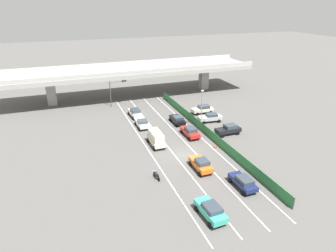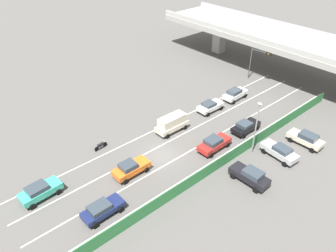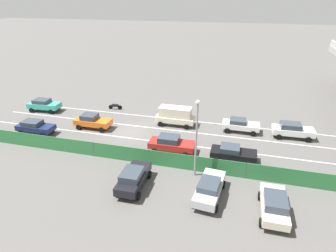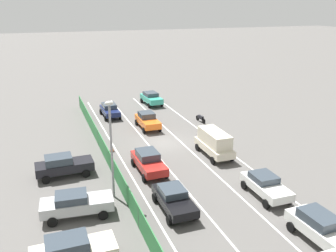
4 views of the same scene
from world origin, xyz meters
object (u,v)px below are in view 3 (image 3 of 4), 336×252
(car_sedan_navy, at_px, (35,126))
(parked_sedan_cream, at_px, (274,204))
(car_hatchback_white, at_px, (240,125))
(motorcycle, at_px, (115,106))
(car_sedan_black, at_px, (233,153))
(parked_sedan_dark, at_px, (133,178))
(parked_wagon_silver, at_px, (209,188))
(traffic_cone, at_px, (116,151))
(street_lamp, at_px, (197,132))
(car_sedan_white, at_px, (292,130))
(car_van_cream, at_px, (175,115))
(car_taxi_teal, at_px, (44,105))
(car_taxi_orange, at_px, (92,121))
(car_sedan_red, at_px, (171,143))

(car_sedan_navy, bearing_deg, parked_sedan_cream, 74.57)
(car_hatchback_white, height_order, motorcycle, car_hatchback_white)
(car_sedan_black, distance_m, car_sedan_navy, 22.35)
(motorcycle, bearing_deg, parked_sedan_dark, 29.23)
(car_sedan_black, relative_size, parked_wagon_silver, 0.92)
(parked_sedan_cream, xyz_separation_m, traffic_cone, (-5.07, -14.73, -0.62))
(traffic_cone, bearing_deg, parked_wagon_silver, 66.55)
(parked_wagon_silver, height_order, street_lamp, street_lamp)
(car_sedan_white, xyz_separation_m, car_hatchback_white, (-0.10, -5.67, -0.08))
(car_sedan_black, bearing_deg, car_van_cream, -132.25)
(car_van_cream, xyz_separation_m, motorcycle, (-2.98, -9.36, -0.84))
(car_sedan_black, xyz_separation_m, parked_wagon_silver, (6.19, -1.42, 0.07))
(car_van_cream, height_order, car_sedan_navy, car_van_cream)
(car_taxi_teal, bearing_deg, car_taxi_orange, 70.20)
(car_sedan_red, bearing_deg, parked_wagon_silver, 36.87)
(car_taxi_teal, bearing_deg, car_sedan_black, 75.86)
(car_sedan_navy, bearing_deg, parked_sedan_dark, 65.68)
(motorcycle, height_order, street_lamp, street_lamp)
(car_van_cream, relative_size, traffic_cone, 6.93)
(car_taxi_orange, height_order, car_hatchback_white, car_taxi_orange)
(parked_sedan_cream, bearing_deg, car_hatchback_white, -168.09)
(street_lamp, bearing_deg, car_hatchback_white, 161.04)
(car_taxi_orange, relative_size, parked_sedan_cream, 0.98)
(car_sedan_red, relative_size, parked_wagon_silver, 0.99)
(motorcycle, height_order, parked_sedan_cream, parked_sedan_cream)
(car_hatchback_white, xyz_separation_m, street_lamp, (10.23, -3.51, 3.42))
(car_taxi_orange, bearing_deg, street_lamp, 64.07)
(car_taxi_orange, height_order, car_sedan_navy, car_taxi_orange)
(car_sedan_black, bearing_deg, traffic_cone, -80.68)
(car_sedan_navy, xyz_separation_m, parked_wagon_silver, (6.34, 20.93, 0.04))
(parked_sedan_dark, bearing_deg, car_sedan_white, 133.76)
(car_taxi_teal, relative_size, car_sedan_red, 0.95)
(car_van_cream, xyz_separation_m, traffic_cone, (8.51, -4.07, -0.98))
(car_sedan_white, bearing_deg, car_taxi_orange, -81.28)
(parked_wagon_silver, bearing_deg, street_lamp, -149.36)
(car_sedan_white, height_order, parked_wagon_silver, car_sedan_white)
(street_lamp, bearing_deg, car_taxi_teal, -113.53)
(motorcycle, bearing_deg, car_sedan_white, 82.73)
(parked_sedan_dark, distance_m, parked_sedan_cream, 11.01)
(car_taxi_orange, distance_m, street_lamp, 15.52)
(car_hatchback_white, distance_m, car_sedan_red, 9.40)
(car_taxi_teal, relative_size, street_lamp, 0.62)
(car_sedan_red, bearing_deg, traffic_cone, -69.17)
(car_sedan_navy, distance_m, street_lamp, 19.90)
(car_van_cream, bearing_deg, car_sedan_navy, -66.67)
(car_sedan_black, relative_size, parked_sedan_dark, 0.96)
(car_sedan_red, bearing_deg, car_hatchback_white, 135.39)
(car_taxi_teal, xyz_separation_m, car_hatchback_white, (-0.30, 26.31, -0.07))
(street_lamp, bearing_deg, parked_wagon_silver, 30.64)
(car_van_cream, xyz_separation_m, car_hatchback_white, (-0.17, 7.76, -0.43))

